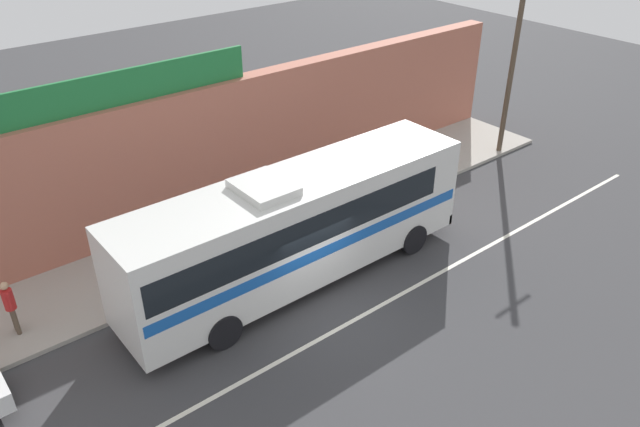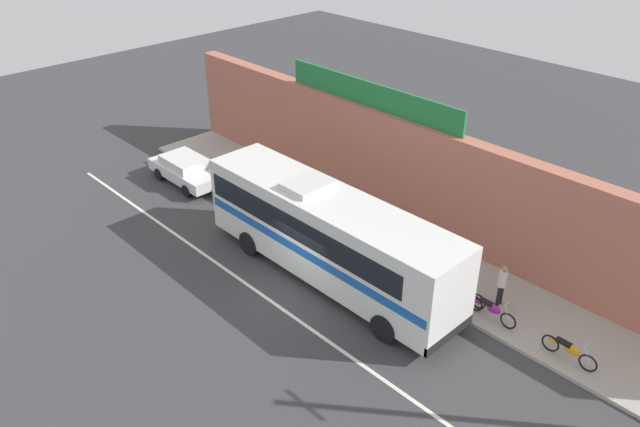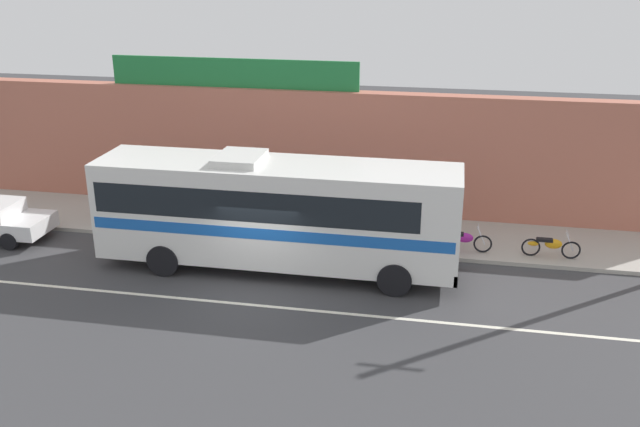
{
  "view_description": "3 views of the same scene",
  "coord_description": "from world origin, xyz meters",
  "px_view_note": "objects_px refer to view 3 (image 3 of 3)",
  "views": [
    {
      "loc": [
        -9.2,
        -10.99,
        11.77
      ],
      "look_at": [
        1.86,
        2.71,
        1.39
      ],
      "focal_mm": 34.93,
      "sensor_mm": 36.0,
      "label": 1
    },
    {
      "loc": [
        14.28,
        -12.12,
        14.32
      ],
      "look_at": [
        -1.01,
        2.56,
        2.05
      ],
      "focal_mm": 34.75,
      "sensor_mm": 36.0,
      "label": 2
    },
    {
      "loc": [
        5.51,
        -18.23,
        9.7
      ],
      "look_at": [
        1.74,
        1.38,
        2.17
      ],
      "focal_mm": 39.18,
      "sensor_mm": 36.0,
      "label": 3
    }
  ],
  "objects_px": {
    "motorcycle_orange": "(550,245)",
    "pedestrian_by_curb": "(313,206)",
    "pedestrian_far_left": "(97,194)",
    "pedestrian_far_right": "(456,214)",
    "intercity_bus": "(274,209)",
    "motorcycle_blue": "(462,239)",
    "motorcycle_black": "(423,234)"
  },
  "relations": [
    {
      "from": "motorcycle_blue",
      "to": "pedestrian_far_left",
      "type": "relative_size",
      "value": 1.15
    },
    {
      "from": "motorcycle_blue",
      "to": "pedestrian_far_left",
      "type": "bearing_deg",
      "value": 177.7
    },
    {
      "from": "pedestrian_by_curb",
      "to": "pedestrian_far_left",
      "type": "relative_size",
      "value": 0.94
    },
    {
      "from": "intercity_bus",
      "to": "motorcycle_orange",
      "type": "distance_m",
      "value": 9.22
    },
    {
      "from": "intercity_bus",
      "to": "motorcycle_orange",
      "type": "height_order",
      "value": "intercity_bus"
    },
    {
      "from": "pedestrian_far_left",
      "to": "pedestrian_far_right",
      "type": "bearing_deg",
      "value": 1.73
    },
    {
      "from": "motorcycle_black",
      "to": "motorcycle_blue",
      "type": "bearing_deg",
      "value": -7.85
    },
    {
      "from": "pedestrian_far_right",
      "to": "motorcycle_blue",
      "type": "bearing_deg",
      "value": -76.49
    },
    {
      "from": "motorcycle_orange",
      "to": "pedestrian_far_left",
      "type": "relative_size",
      "value": 1.12
    },
    {
      "from": "intercity_bus",
      "to": "pedestrian_far_left",
      "type": "xyz_separation_m",
      "value": [
        -7.6,
        2.78,
        -0.93
      ]
    },
    {
      "from": "pedestrian_by_curb",
      "to": "pedestrian_far_right",
      "type": "distance_m",
      "value": 5.1
    },
    {
      "from": "intercity_bus",
      "to": "motorcycle_blue",
      "type": "relative_size",
      "value": 5.84
    },
    {
      "from": "intercity_bus",
      "to": "pedestrian_by_curb",
      "type": "relative_size",
      "value": 7.19
    },
    {
      "from": "motorcycle_black",
      "to": "pedestrian_by_curb",
      "type": "height_order",
      "value": "pedestrian_by_curb"
    },
    {
      "from": "motorcycle_blue",
      "to": "motorcycle_orange",
      "type": "xyz_separation_m",
      "value": [
        2.88,
        0.01,
        0.0
      ]
    },
    {
      "from": "motorcycle_orange",
      "to": "pedestrian_by_curb",
      "type": "height_order",
      "value": "pedestrian_by_curb"
    },
    {
      "from": "intercity_bus",
      "to": "pedestrian_far_left",
      "type": "bearing_deg",
      "value": 159.9
    },
    {
      "from": "motorcycle_blue",
      "to": "pedestrian_far_right",
      "type": "height_order",
      "value": "pedestrian_far_right"
    },
    {
      "from": "pedestrian_far_left",
      "to": "pedestrian_far_right",
      "type": "distance_m",
      "value": 13.31
    },
    {
      "from": "intercity_bus",
      "to": "pedestrian_far_right",
      "type": "xyz_separation_m",
      "value": [
        5.7,
        3.18,
        -0.95
      ]
    },
    {
      "from": "pedestrian_far_left",
      "to": "motorcycle_black",
      "type": "bearing_deg",
      "value": -1.71
    },
    {
      "from": "motorcycle_blue",
      "to": "pedestrian_far_right",
      "type": "distance_m",
      "value": 1.12
    },
    {
      "from": "motorcycle_black",
      "to": "pedestrian_far_right",
      "type": "relative_size",
      "value": 1.14
    },
    {
      "from": "motorcycle_black",
      "to": "pedestrian_far_left",
      "type": "distance_m",
      "value": 12.25
    },
    {
      "from": "pedestrian_far_left",
      "to": "intercity_bus",
      "type": "bearing_deg",
      "value": -20.1
    },
    {
      "from": "motorcycle_blue",
      "to": "motorcycle_black",
      "type": "height_order",
      "value": "same"
    },
    {
      "from": "motorcycle_orange",
      "to": "pedestrian_far_left",
      "type": "xyz_separation_m",
      "value": [
        -16.41,
        0.53,
        0.57
      ]
    },
    {
      "from": "motorcycle_orange",
      "to": "motorcycle_black",
      "type": "xyz_separation_m",
      "value": [
        -4.19,
        0.17,
        0.0
      ]
    },
    {
      "from": "motorcycle_blue",
      "to": "pedestrian_by_curb",
      "type": "distance_m",
      "value": 5.42
    },
    {
      "from": "motorcycle_blue",
      "to": "motorcycle_orange",
      "type": "relative_size",
      "value": 1.03
    },
    {
      "from": "motorcycle_orange",
      "to": "pedestrian_far_right",
      "type": "bearing_deg",
      "value": 163.26
    },
    {
      "from": "pedestrian_far_left",
      "to": "pedestrian_far_right",
      "type": "height_order",
      "value": "pedestrian_far_left"
    }
  ]
}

